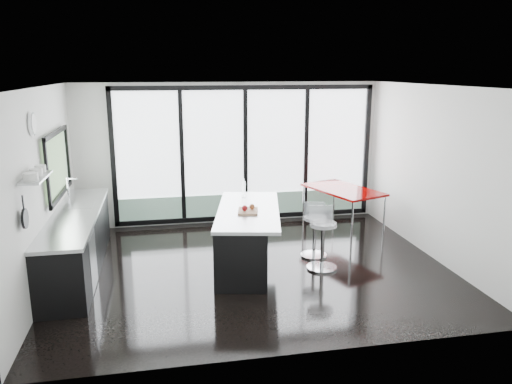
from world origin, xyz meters
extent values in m
cube|color=black|center=(0.00, 0.00, 0.00)|extent=(6.00, 5.00, 0.00)
cube|color=white|center=(0.00, 0.00, 2.80)|extent=(6.00, 5.00, 0.00)
cube|color=silver|center=(0.00, 2.50, 1.40)|extent=(6.00, 0.00, 2.80)
cube|color=white|center=(0.30, 2.47, 1.40)|extent=(5.00, 0.02, 2.50)
cube|color=slate|center=(0.30, 2.43, 0.37)|extent=(5.00, 0.02, 0.44)
cube|color=black|center=(-0.95, 2.43, 1.40)|extent=(0.08, 0.04, 2.50)
cube|color=black|center=(0.30, 2.43, 1.40)|extent=(0.08, 0.04, 2.50)
cube|color=black|center=(1.55, 2.43, 1.40)|extent=(0.08, 0.04, 2.50)
cube|color=silver|center=(0.00, -2.50, 1.40)|extent=(6.00, 0.00, 2.80)
cube|color=silver|center=(-3.00, 0.00, 1.40)|extent=(0.00, 5.00, 2.80)
cube|color=#67885B|center=(-2.97, 0.90, 1.60)|extent=(0.02, 1.60, 0.90)
cube|color=#AAADAF|center=(-2.87, -0.85, 1.75)|extent=(0.25, 0.80, 0.03)
cylinder|color=white|center=(-2.97, -0.30, 2.35)|extent=(0.04, 0.30, 0.30)
cylinder|color=black|center=(-2.94, -1.25, 1.35)|extent=(0.03, 0.24, 0.24)
cube|color=silver|center=(3.00, 0.00, 1.40)|extent=(0.00, 5.00, 2.80)
cube|color=black|center=(-2.67, 0.40, 0.43)|extent=(0.65, 3.20, 0.87)
cube|color=#AAADAF|center=(-2.67, 0.40, 0.90)|extent=(0.69, 3.24, 0.05)
cube|color=#AAADAF|center=(-2.67, 0.90, 0.90)|extent=(0.45, 0.48, 0.06)
cylinder|color=silver|center=(-2.82, 0.90, 1.14)|extent=(0.02, 0.02, 0.44)
cube|color=#AAADAF|center=(-2.36, -0.35, 0.42)|extent=(0.03, 0.60, 0.80)
cube|color=black|center=(-0.13, 0.17, 0.43)|extent=(1.17, 2.29, 0.87)
cube|color=#AAADAF|center=(-0.05, 0.15, 0.89)|extent=(1.38, 2.39, 0.05)
cube|color=tan|center=(-0.08, 0.01, 0.93)|extent=(0.37, 0.45, 0.03)
sphere|color=maroon|center=(-0.14, -0.03, 0.99)|extent=(0.11, 0.11, 0.09)
sphere|color=brown|center=(-0.01, 0.04, 0.99)|extent=(0.10, 0.10, 0.08)
cylinder|color=silver|center=(0.00, 0.90, 1.05)|extent=(0.08, 0.08, 0.28)
cylinder|color=silver|center=(1.05, -0.24, 0.38)|extent=(0.51, 0.51, 0.76)
cylinder|color=silver|center=(1.08, 0.30, 0.35)|extent=(0.53, 0.53, 0.69)
cube|color=#6F0000|center=(2.03, 1.53, 0.41)|extent=(1.36, 1.75, 0.83)
camera|label=1|loc=(-1.35, -7.21, 3.04)|focal=35.00mm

